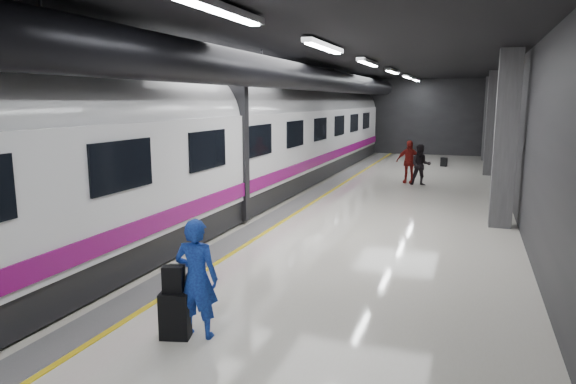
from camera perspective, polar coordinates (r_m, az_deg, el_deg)
The scene contains 9 objects.
ground at distance 13.10m, azimuth 2.49°, elevation -4.16°, with size 40.00×40.00×0.00m, color silver.
platform_hall at distance 13.70m, azimuth 2.65°, elevation 11.40°, with size 10.02×40.02×4.51m.
train at distance 14.05m, azimuth -10.25°, elevation 5.22°, with size 3.05×38.00×4.05m.
traveler_main at distance 7.20m, azimuth -10.12°, elevation -9.43°, with size 0.61×0.40×1.68m, color blue.
suitcase_main at distance 7.39m, azimuth -12.43°, elevation -13.25°, with size 0.40×0.25×0.65m, color black.
shoulder_bag at distance 7.23m, azimuth -12.65°, elevation -9.45°, with size 0.28×0.15×0.37m, color black.
traveler_far_a at distance 20.36m, azimuth 14.52°, elevation 2.92°, with size 0.77×0.60×1.58m, color black.
traveler_far_b at distance 20.89m, azimuth 13.27°, elevation 3.30°, with size 0.99×0.41×1.69m, color maroon.
suitcase_far at distance 26.68m, azimuth 16.94°, elevation 3.21°, with size 0.30×0.20×0.45m, color black.
Camera 1 is at (3.75, -12.13, 3.23)m, focal length 32.00 mm.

